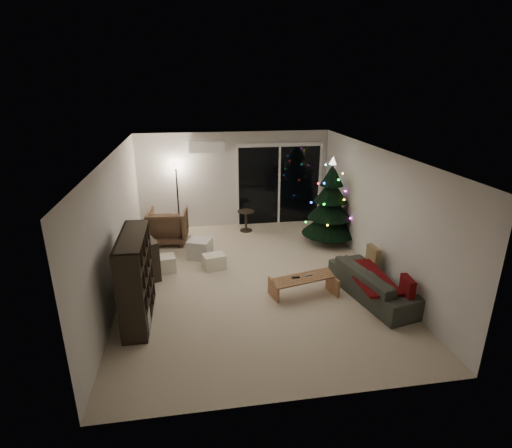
{
  "coord_description": "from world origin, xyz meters",
  "views": [
    {
      "loc": [
        -1.08,
        -7.02,
        3.72
      ],
      "look_at": [
        0.1,
        0.3,
        1.05
      ],
      "focal_mm": 28.0,
      "sensor_mm": 36.0,
      "label": 1
    }
  ],
  "objects_px": {
    "christmas_tree": "(330,201)",
    "armchair": "(168,226)",
    "coffee_table": "(303,286)",
    "media_cabinet": "(139,254)",
    "bookshelf": "(124,279)",
    "sofa": "(374,283)"
  },
  "relations": [
    {
      "from": "media_cabinet",
      "to": "coffee_table",
      "type": "xyz_separation_m",
      "value": [
        3.05,
        -1.48,
        -0.22
      ]
    },
    {
      "from": "sofa",
      "to": "christmas_tree",
      "type": "height_order",
      "value": "christmas_tree"
    },
    {
      "from": "media_cabinet",
      "to": "sofa",
      "type": "distance_m",
      "value": 4.64
    },
    {
      "from": "bookshelf",
      "to": "media_cabinet",
      "type": "distance_m",
      "value": 1.79
    },
    {
      "from": "armchair",
      "to": "christmas_tree",
      "type": "relative_size",
      "value": 0.44
    },
    {
      "from": "armchair",
      "to": "sofa",
      "type": "relative_size",
      "value": 0.48
    },
    {
      "from": "armchair",
      "to": "coffee_table",
      "type": "distance_m",
      "value": 3.96
    },
    {
      "from": "media_cabinet",
      "to": "christmas_tree",
      "type": "bearing_deg",
      "value": -9.31
    },
    {
      "from": "armchair",
      "to": "bookshelf",
      "type": "bearing_deg",
      "value": 86.84
    },
    {
      "from": "media_cabinet",
      "to": "coffee_table",
      "type": "distance_m",
      "value": 3.4
    },
    {
      "from": "armchair",
      "to": "christmas_tree",
      "type": "height_order",
      "value": "christmas_tree"
    },
    {
      "from": "coffee_table",
      "to": "media_cabinet",
      "type": "bearing_deg",
      "value": 140.13
    },
    {
      "from": "christmas_tree",
      "to": "bookshelf",
      "type": "bearing_deg",
      "value": -148.33
    },
    {
      "from": "christmas_tree",
      "to": "armchair",
      "type": "bearing_deg",
      "value": 170.63
    },
    {
      "from": "bookshelf",
      "to": "sofa",
      "type": "xyz_separation_m",
      "value": [
        4.3,
        0.04,
        -0.45
      ]
    },
    {
      "from": "armchair",
      "to": "media_cabinet",
      "type": "bearing_deg",
      "value": 77.41
    },
    {
      "from": "bookshelf",
      "to": "coffee_table",
      "type": "distance_m",
      "value": 3.11
    },
    {
      "from": "armchair",
      "to": "christmas_tree",
      "type": "bearing_deg",
      "value": 176.18
    },
    {
      "from": "bookshelf",
      "to": "media_cabinet",
      "type": "relative_size",
      "value": 1.14
    },
    {
      "from": "media_cabinet",
      "to": "armchair",
      "type": "distance_m",
      "value": 1.63
    },
    {
      "from": "sofa",
      "to": "bookshelf",
      "type": "bearing_deg",
      "value": 78.32
    },
    {
      "from": "armchair",
      "to": "sofa",
      "type": "xyz_separation_m",
      "value": [
        3.79,
        -3.27,
        -0.14
      ]
    }
  ]
}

